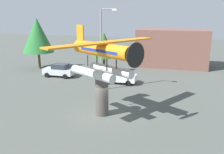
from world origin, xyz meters
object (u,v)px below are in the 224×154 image
car_near_silver (59,70)px  car_mid_white (120,76)px  streetlight_primary (103,45)px  floatplane_monument (103,56)px  storefront_building (172,48)px  tree_west (37,35)px  tree_east (104,45)px  display_pedestal (102,95)px

car_near_silver → car_mid_white: 8.74m
car_mid_white → streetlight_primary: streetlight_primary is taller
floatplane_monument → car_near_silver: floatplane_monument is taller
car_near_silver → storefront_building: (14.25, 11.33, 2.07)m
car_near_silver → tree_west: bearing=-34.2°
storefront_building → tree_west: (-19.59, -7.70, 2.20)m
floatplane_monument → tree_east: floatplane_monument is taller
streetlight_primary → tree_west: size_ratio=1.15×
car_mid_white → tree_east: bearing=-53.2°
floatplane_monument → car_near_silver: size_ratio=2.26×
floatplane_monument → car_mid_white: (-1.13, 9.86, -4.20)m
tree_east → car_near_silver: bearing=-143.1°
storefront_building → tree_west: 21.17m
display_pedestal → car_near_silver: size_ratio=0.81×
display_pedestal → car_mid_white: display_pedestal is taller
car_mid_white → storefront_building: 13.57m
storefront_building → tree_west: size_ratio=1.43×
display_pedestal → streetlight_primary: size_ratio=0.38×
floatplane_monument → streetlight_primary: 7.06m
car_mid_white → tree_east: 6.70m
tree_east → tree_west: bearing=-178.7°
storefront_building → tree_east: bearing=-140.6°
car_near_silver → tree_east: bearing=-143.1°
display_pedestal → floatplane_monument: 3.38m
car_near_silver → car_mid_white: same height
streetlight_primary → storefront_building: size_ratio=0.80×
storefront_building → tree_east: size_ratio=1.90×
tree_east → streetlight_primary: bearing=-72.7°
display_pedestal → tree_west: size_ratio=0.44×
floatplane_monument → car_mid_white: 10.78m
display_pedestal → tree_west: (-15.06, 14.30, 3.45)m
floatplane_monument → storefront_building: (4.42, 22.07, -2.13)m
car_mid_white → floatplane_monument: bearing=96.5°
floatplane_monument → tree_east: (-4.68, 14.60, -1.06)m
car_mid_white → storefront_building: storefront_building is taller
floatplane_monument → display_pedestal: bearing=-180.0°
car_mid_white → streetlight_primary: size_ratio=0.47×
display_pedestal → streetlight_primary: (-2.11, 6.63, 3.39)m
display_pedestal → car_mid_white: 9.88m
streetlight_primary → tree_west: streetlight_primary is taller
car_near_silver → storefront_building: bearing=-141.5°
floatplane_monument → tree_east: size_ratio=1.63×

